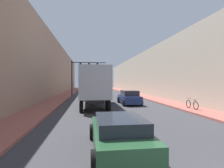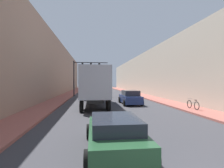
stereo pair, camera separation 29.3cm
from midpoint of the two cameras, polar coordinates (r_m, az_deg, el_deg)
sidewalk_right at (r=33.08m, az=9.41°, el=-3.52°), size 2.48×80.00×0.15m
sidewalk_left at (r=32.07m, az=-14.39°, el=-3.66°), size 2.48×80.00×0.15m
building_right at (r=34.45m, az=16.23°, el=3.43°), size 6.00×80.00×8.32m
building_left at (r=32.91m, az=-21.78°, el=4.93°), size 6.00×80.00×9.92m
semi_truck at (r=19.56m, az=-5.41°, el=-0.31°), size 2.60×12.39×3.85m
sedan_car at (r=6.67m, az=2.16°, el=-15.88°), size 2.12×4.25×1.26m
suv_car at (r=19.79m, az=6.35°, el=-4.42°), size 2.09×4.42×1.56m
traffic_signal_gantry at (r=30.92m, az=-9.11°, el=4.23°), size 5.97×0.35×6.19m
parked_bicycle at (r=16.91m, az=25.37°, el=-6.10°), size 0.44×1.82×0.86m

